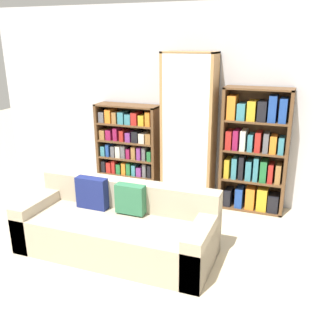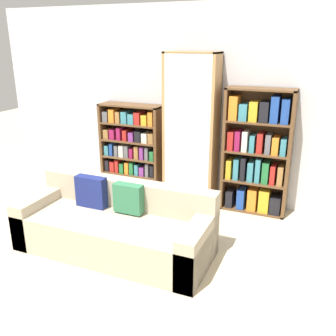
% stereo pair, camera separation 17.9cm
% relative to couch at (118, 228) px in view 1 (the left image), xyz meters
% --- Properties ---
extents(ground_plane, '(16.00, 16.00, 0.00)m').
position_rel_couch_xyz_m(ground_plane, '(0.21, -0.64, -0.27)').
color(ground_plane, beige).
extents(wall_back, '(6.33, 0.06, 2.70)m').
position_rel_couch_xyz_m(wall_back, '(0.21, 1.83, 1.08)').
color(wall_back, silver).
rests_on(wall_back, ground).
extents(couch, '(2.13, 0.84, 0.77)m').
position_rel_couch_xyz_m(couch, '(0.00, 0.00, 0.00)').
color(couch, tan).
rests_on(couch, ground).
extents(bookshelf_left, '(0.95, 0.32, 1.34)m').
position_rel_couch_xyz_m(bookshelf_left, '(-0.65, 1.63, 0.38)').
color(bookshelf_left, brown).
rests_on(bookshelf_left, ground).
extents(display_cabinet, '(0.72, 0.36, 2.08)m').
position_rel_couch_xyz_m(display_cabinet, '(0.30, 1.61, 0.77)').
color(display_cabinet, '#AD7F4C').
rests_on(display_cabinet, ground).
extents(bookshelf_right, '(0.87, 0.32, 1.66)m').
position_rel_couch_xyz_m(bookshelf_right, '(1.21, 1.63, 0.53)').
color(bookshelf_right, brown).
rests_on(bookshelf_right, ground).
extents(wine_bottle, '(0.08, 0.08, 0.40)m').
position_rel_couch_xyz_m(wine_bottle, '(0.61, 1.00, -0.11)').
color(wine_bottle, black).
rests_on(wine_bottle, ground).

